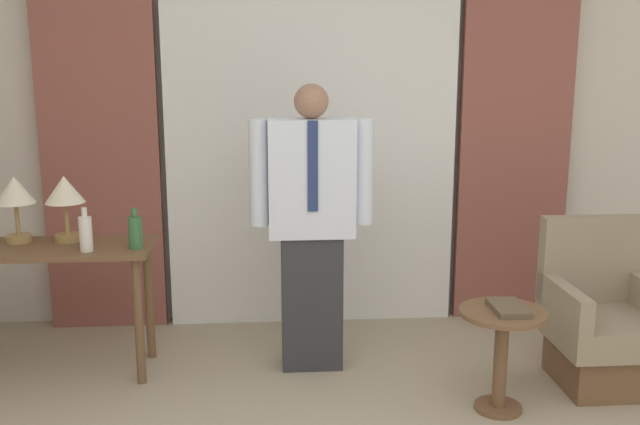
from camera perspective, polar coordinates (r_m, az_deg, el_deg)
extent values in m
cube|color=beige|center=(4.84, -0.77, 7.19)|extent=(10.00, 0.06, 2.70)
cube|color=white|center=(4.71, -0.67, 6.33)|extent=(1.91, 0.06, 2.58)
cube|color=brown|center=(4.82, -17.25, 5.92)|extent=(0.75, 0.06, 2.58)
cube|color=brown|center=(4.99, 15.35, 6.23)|extent=(0.75, 0.06, 2.58)
cube|color=brown|center=(4.26, -21.62, -2.72)|extent=(1.24, 0.48, 0.03)
cylinder|color=brown|center=(4.07, -14.29, -8.45)|extent=(0.05, 0.05, 0.72)
cylinder|color=brown|center=(4.40, -13.51, -6.83)|extent=(0.05, 0.05, 0.72)
cylinder|color=#9E7F47|center=(4.39, -22.95, -1.92)|extent=(0.14, 0.14, 0.04)
cylinder|color=#9E7F47|center=(4.37, -23.07, -0.50)|extent=(0.02, 0.02, 0.18)
cone|color=beige|center=(4.34, -23.25, 1.67)|extent=(0.22, 0.22, 0.15)
cylinder|color=#9E7F47|center=(4.31, -19.51, -1.90)|extent=(0.14, 0.14, 0.04)
cylinder|color=#9E7F47|center=(4.29, -19.61, -0.45)|extent=(0.02, 0.02, 0.18)
cone|color=beige|center=(4.26, -19.77, 1.76)|extent=(0.22, 0.22, 0.15)
cylinder|color=silver|center=(4.04, -18.23, -1.65)|extent=(0.07, 0.07, 0.19)
cylinder|color=silver|center=(4.01, -18.35, 0.03)|extent=(0.03, 0.03, 0.05)
cylinder|color=#336638|center=(4.02, -14.55, -1.58)|extent=(0.08, 0.08, 0.18)
cylinder|color=#336638|center=(3.99, -14.64, 0.00)|extent=(0.03, 0.03, 0.05)
cube|color=#2D2D33|center=(4.15, -0.66, -7.15)|extent=(0.35, 0.18, 0.79)
cube|color=silver|center=(3.97, -0.69, 2.76)|extent=(0.48, 0.22, 0.66)
cube|color=navy|center=(3.85, -0.58, 3.70)|extent=(0.06, 0.01, 0.49)
cylinder|color=silver|center=(3.96, -4.94, 3.17)|extent=(0.11, 0.11, 0.59)
cylinder|color=silver|center=(3.99, 3.53, 3.28)|extent=(0.11, 0.11, 0.59)
sphere|color=#936B51|center=(3.92, -0.70, 8.89)|extent=(0.19, 0.19, 0.19)
cube|color=brown|center=(4.31, 21.73, -11.19)|extent=(0.50, 0.49, 0.24)
cube|color=gray|center=(4.24, 21.94, -8.68)|extent=(0.58, 0.58, 0.16)
cube|color=gray|center=(4.35, 20.86, -3.50)|extent=(0.58, 0.10, 0.50)
cube|color=gray|center=(4.08, 18.93, -6.72)|extent=(0.08, 0.58, 0.18)
cylinder|color=brown|center=(3.91, 14.04, -14.87)|extent=(0.24, 0.24, 0.02)
cylinder|color=brown|center=(3.81, 14.23, -11.59)|extent=(0.07, 0.07, 0.51)
cylinder|color=brown|center=(3.71, 14.45, -7.79)|extent=(0.44, 0.44, 0.02)
cube|color=brown|center=(3.71, 14.82, -7.38)|extent=(0.16, 0.25, 0.03)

